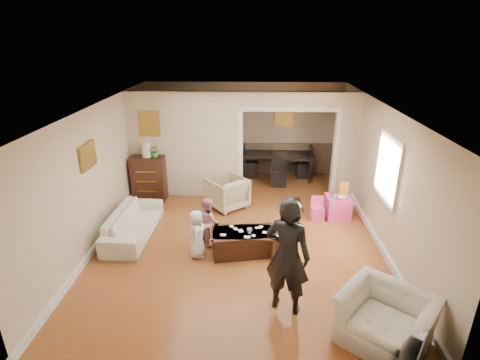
{
  "coord_description": "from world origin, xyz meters",
  "views": [
    {
      "loc": [
        0.26,
        -6.89,
        3.89
      ],
      "look_at": [
        0.0,
        0.2,
        1.05
      ],
      "focal_mm": 27.99,
      "sensor_mm": 36.0,
      "label": 1
    }
  ],
  "objects_px": {
    "dresser": "(149,178)",
    "child_kneel_a": "(197,234)",
    "cyan_cup": "(335,196)",
    "child_toddler": "(297,215)",
    "child_kneel_b": "(208,221)",
    "armchair_back": "(227,193)",
    "coffee_cup": "(250,231)",
    "coffee_table": "(244,242)",
    "table_lamp": "(146,150)",
    "armchair_front": "(386,319)",
    "play_table": "(337,207)",
    "adult_person": "(287,256)",
    "sofa": "(133,223)",
    "dining_table": "(277,165)"
  },
  "relations": [
    {
      "from": "armchair_front",
      "to": "play_table",
      "type": "relative_size",
      "value": 2.16
    },
    {
      "from": "coffee_table",
      "to": "adult_person",
      "type": "relative_size",
      "value": 0.64
    },
    {
      "from": "coffee_cup",
      "to": "adult_person",
      "type": "relative_size",
      "value": 0.06
    },
    {
      "from": "coffee_table",
      "to": "cyan_cup",
      "type": "relative_size",
      "value": 14.68
    },
    {
      "from": "cyan_cup",
      "to": "adult_person",
      "type": "relative_size",
      "value": 0.04
    },
    {
      "from": "armchair_back",
      "to": "child_kneel_a",
      "type": "distance_m",
      "value": 2.12
    },
    {
      "from": "armchair_back",
      "to": "play_table",
      "type": "distance_m",
      "value": 2.52
    },
    {
      "from": "armchair_front",
      "to": "play_table",
      "type": "distance_m",
      "value": 3.63
    },
    {
      "from": "play_table",
      "to": "child_kneel_b",
      "type": "xyz_separation_m",
      "value": [
        -2.74,
        -1.22,
        0.24
      ]
    },
    {
      "from": "armchair_back",
      "to": "adult_person",
      "type": "bearing_deg",
      "value": 67.75
    },
    {
      "from": "play_table",
      "to": "child_toddler",
      "type": "bearing_deg",
      "value": -142.2
    },
    {
      "from": "coffee_cup",
      "to": "child_kneel_a",
      "type": "bearing_deg",
      "value": -173.99
    },
    {
      "from": "armchair_back",
      "to": "coffee_table",
      "type": "distance_m",
      "value": 1.99
    },
    {
      "from": "coffee_cup",
      "to": "adult_person",
      "type": "distance_m",
      "value": 1.6
    },
    {
      "from": "sofa",
      "to": "adult_person",
      "type": "distance_m",
      "value": 3.61
    },
    {
      "from": "armchair_front",
      "to": "dresser",
      "type": "distance_m",
      "value": 6.2
    },
    {
      "from": "child_kneel_a",
      "to": "sofa",
      "type": "bearing_deg",
      "value": 62.73
    },
    {
      "from": "cyan_cup",
      "to": "child_kneel_a",
      "type": "distance_m",
      "value": 3.23
    },
    {
      "from": "table_lamp",
      "to": "armchair_front",
      "type": "bearing_deg",
      "value": -45.98
    },
    {
      "from": "coffee_table",
      "to": "table_lamp",
      "type": "bearing_deg",
      "value": 135.4
    },
    {
      "from": "coffee_cup",
      "to": "armchair_front",
      "type": "bearing_deg",
      "value": -48.43
    },
    {
      "from": "armchair_front",
      "to": "child_toddler",
      "type": "distance_m",
      "value": 2.98
    },
    {
      "from": "cyan_cup",
      "to": "child_kneel_b",
      "type": "distance_m",
      "value": 2.89
    },
    {
      "from": "armchair_back",
      "to": "cyan_cup",
      "type": "distance_m",
      "value": 2.43
    },
    {
      "from": "play_table",
      "to": "dining_table",
      "type": "bearing_deg",
      "value": 115.86
    },
    {
      "from": "armchair_front",
      "to": "adult_person",
      "type": "relative_size",
      "value": 0.61
    },
    {
      "from": "table_lamp",
      "to": "child_toddler",
      "type": "distance_m",
      "value": 3.88
    },
    {
      "from": "adult_person",
      "to": "child_toddler",
      "type": "height_order",
      "value": "adult_person"
    },
    {
      "from": "cyan_cup",
      "to": "child_kneel_a",
      "type": "xyz_separation_m",
      "value": [
        -2.79,
        -1.62,
        -0.07
      ]
    },
    {
      "from": "table_lamp",
      "to": "coffee_table",
      "type": "bearing_deg",
      "value": -44.6
    },
    {
      "from": "sofa",
      "to": "child_kneel_b",
      "type": "xyz_separation_m",
      "value": [
        1.55,
        -0.25,
        0.21
      ]
    },
    {
      "from": "armchair_front",
      "to": "cyan_cup",
      "type": "xyz_separation_m",
      "value": [
        0.02,
        3.57,
        0.17
      ]
    },
    {
      "from": "child_kneel_b",
      "to": "child_toddler",
      "type": "bearing_deg",
      "value": -106.27
    },
    {
      "from": "coffee_table",
      "to": "child_toddler",
      "type": "xyz_separation_m",
      "value": [
        1.05,
        0.75,
        0.19
      ]
    },
    {
      "from": "armchair_front",
      "to": "coffee_table",
      "type": "xyz_separation_m",
      "value": [
        -1.92,
        2.1,
        -0.14
      ]
    },
    {
      "from": "dining_table",
      "to": "adult_person",
      "type": "relative_size",
      "value": 1.09
    },
    {
      "from": "coffee_cup",
      "to": "play_table",
      "type": "xyz_separation_m",
      "value": [
        1.94,
        1.57,
        -0.24
      ]
    },
    {
      "from": "sofa",
      "to": "cyan_cup",
      "type": "xyz_separation_m",
      "value": [
        4.19,
        0.91,
        0.26
      ]
    },
    {
      "from": "armchair_back",
      "to": "table_lamp",
      "type": "height_order",
      "value": "table_lamp"
    },
    {
      "from": "armchair_front",
      "to": "play_table",
      "type": "xyz_separation_m",
      "value": [
        0.12,
        3.62,
        -0.11
      ]
    },
    {
      "from": "sofa",
      "to": "adult_person",
      "type": "relative_size",
      "value": 1.04
    },
    {
      "from": "sofa",
      "to": "table_lamp",
      "type": "xyz_separation_m",
      "value": [
        -0.13,
        1.8,
        0.99
      ]
    },
    {
      "from": "table_lamp",
      "to": "dining_table",
      "type": "bearing_deg",
      "value": 27.13
    },
    {
      "from": "adult_person",
      "to": "child_toddler",
      "type": "relative_size",
      "value": 2.22
    },
    {
      "from": "dresser",
      "to": "child_kneel_a",
      "type": "bearing_deg",
      "value": -58.48
    },
    {
      "from": "armchair_back",
      "to": "dresser",
      "type": "xyz_separation_m",
      "value": [
        -1.94,
        0.42,
        0.18
      ]
    },
    {
      "from": "coffee_table",
      "to": "child_toddler",
      "type": "bearing_deg",
      "value": 35.54
    },
    {
      "from": "cyan_cup",
      "to": "child_toddler",
      "type": "bearing_deg",
      "value": -141.1
    },
    {
      "from": "coffee_table",
      "to": "adult_person",
      "type": "xyz_separation_m",
      "value": [
        0.65,
        -1.49,
        0.69
      ]
    },
    {
      "from": "table_lamp",
      "to": "child_toddler",
      "type": "xyz_separation_m",
      "value": [
        3.43,
        -1.6,
        -0.86
      ]
    }
  ]
}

